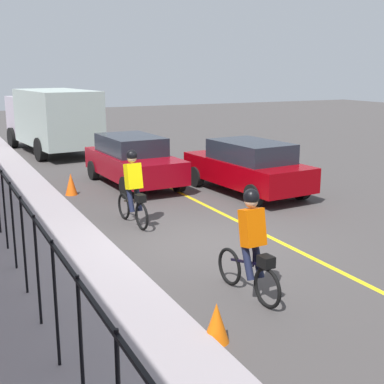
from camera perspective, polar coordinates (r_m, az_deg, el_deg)
ground_plane at (r=11.36m, az=0.79°, el=-5.57°), size 80.00×80.00×0.00m
lane_line_centre at (r=12.13m, az=7.56°, el=-4.43°), size 36.00×0.12×0.01m
sidewalk at (r=10.33m, az=-16.43°, el=-7.64°), size 40.00×3.20×0.15m
iron_fence at (r=10.90m, az=-19.82°, el=-0.31°), size 16.55×0.04×1.60m
cyclist_lead at (r=12.46m, az=-6.41°, el=0.42°), size 1.71×0.38×1.83m
cyclist_follow at (r=8.52m, az=6.45°, el=-5.69°), size 1.71×0.38×1.83m
patrol_sedan at (r=15.76m, az=6.04°, el=2.82°), size 4.53×2.20×1.58m
parked_sedan_rear at (r=16.88m, az=-6.46°, el=3.51°), size 4.47×2.07×1.58m
box_truck_background at (r=24.04m, az=-15.03°, el=7.79°), size 6.93×3.15×2.78m
traffic_cone_near at (r=7.39m, az=2.67°, el=-14.00°), size 0.36×0.36×0.57m
traffic_cone_far at (r=15.94m, az=-13.02°, el=0.83°), size 0.36×0.36×0.65m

